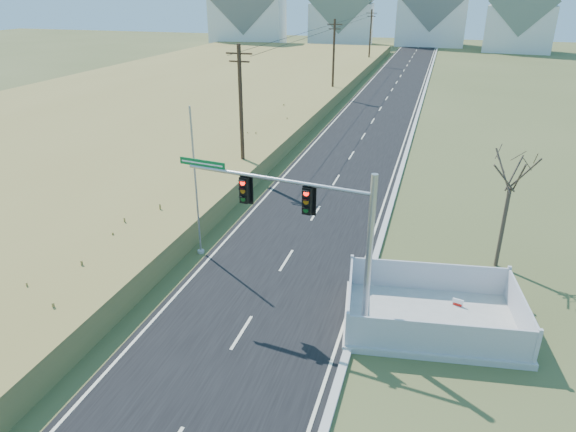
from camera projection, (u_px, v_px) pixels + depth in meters
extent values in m
plane|color=#474D25|center=(259.00, 306.00, 21.65)|extent=(260.00, 260.00, 0.00)
cube|color=black|center=(390.00, 93.00, 65.39)|extent=(8.00, 180.00, 0.06)
cube|color=#B2AFA8|center=(424.00, 94.00, 64.29)|extent=(0.30, 180.00, 0.18)
cube|color=olive|center=(183.00, 92.00, 62.66)|extent=(38.00, 110.00, 1.30)
cylinder|color=#422D1E|center=(241.00, 114.00, 34.64)|extent=(0.26, 0.26, 9.00)
cube|color=#422D1E|center=(239.00, 53.00, 33.05)|extent=(1.80, 0.10, 0.10)
cube|color=#422D1E|center=(239.00, 61.00, 33.25)|extent=(1.40, 0.10, 0.10)
cylinder|color=#422D1E|center=(333.00, 59.00, 60.89)|extent=(0.26, 0.26, 9.00)
cube|color=#422D1E|center=(335.00, 24.00, 59.31)|extent=(1.80, 0.10, 0.10)
cube|color=#422D1E|center=(335.00, 29.00, 59.51)|extent=(1.40, 0.10, 0.10)
cylinder|color=#422D1E|center=(370.00, 38.00, 87.15)|extent=(0.26, 0.26, 9.00)
cube|color=#422D1E|center=(372.00, 13.00, 85.56)|extent=(1.80, 0.10, 0.10)
cube|color=#422D1E|center=(372.00, 16.00, 85.77)|extent=(1.40, 0.10, 0.10)
cube|color=silver|center=(248.00, 23.00, 117.05)|extent=(17.38, 13.12, 10.00)
cube|color=silver|center=(341.00, 24.00, 119.03)|extent=(14.66, 10.95, 9.00)
cube|color=silver|center=(431.00, 23.00, 117.11)|extent=(15.00, 10.00, 10.00)
cube|color=silver|center=(519.00, 29.00, 105.61)|extent=(13.87, 10.31, 9.00)
cube|color=slate|center=(524.00, 1.00, 103.41)|extent=(14.12, 10.51, 13.24)
cylinder|color=#9EA0A5|center=(363.00, 331.00, 19.86)|extent=(0.56, 0.56, 0.19)
cylinder|color=#9EA0A5|center=(369.00, 259.00, 18.57)|extent=(0.24, 0.24, 6.54)
cylinder|color=#9EA0A5|center=(275.00, 179.00, 18.96)|extent=(7.43, 1.18, 0.15)
cube|color=black|center=(308.00, 200.00, 18.72)|extent=(0.38, 0.32, 1.05)
cube|color=black|center=(245.00, 190.00, 19.71)|extent=(0.38, 0.32, 1.05)
cube|color=#056229|center=(202.00, 163.00, 20.09)|extent=(2.04, 0.32, 0.28)
cube|color=#B7B5AD|center=(431.00, 321.00, 20.44)|extent=(7.42, 5.57, 0.26)
cube|color=#B5B6BA|center=(440.00, 339.00, 18.15)|extent=(6.48, 1.00, 1.31)
cube|color=#B5B6BA|center=(428.00, 276.00, 22.08)|extent=(6.48, 1.00, 1.31)
cube|color=#B5B6BA|center=(350.00, 297.00, 20.56)|extent=(0.69, 4.32, 1.31)
cube|color=#B5B6BA|center=(520.00, 311.00, 19.67)|extent=(0.69, 4.32, 1.31)
cube|color=white|center=(457.00, 305.00, 21.19)|extent=(0.44, 0.16, 0.55)
cube|color=red|center=(457.00, 305.00, 21.16)|extent=(0.35, 0.11, 0.16)
cylinder|color=#B7B5AD|center=(201.00, 251.00, 25.94)|extent=(0.33, 0.33, 0.15)
cylinder|color=#9EA0A5|center=(196.00, 184.00, 24.46)|extent=(0.09, 0.09, 7.44)
cylinder|color=#4C3F33|center=(503.00, 228.00, 23.95)|extent=(0.18, 0.18, 4.02)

